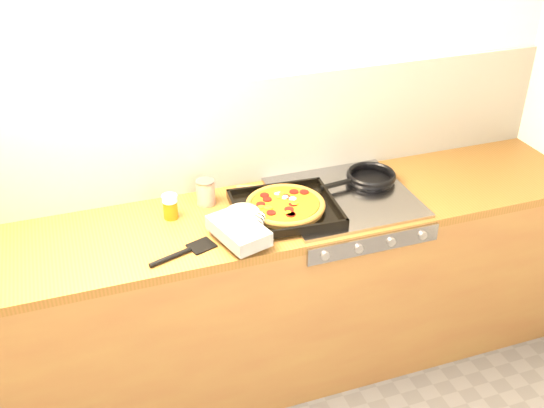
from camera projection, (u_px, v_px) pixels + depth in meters
name	position (u px, v px, depth m)	size (l,w,h in m)	color
room_shell	(228.00, 136.00, 2.84)	(3.20, 3.20, 3.20)	white
counter_run	(250.00, 297.00, 2.97)	(3.20, 0.62, 0.90)	brown
stovetop	(344.00, 197.00, 2.86)	(0.60, 0.56, 0.02)	#9A999E
pizza_on_tray	(272.00, 212.00, 2.68)	(0.59, 0.50, 0.07)	black
frying_pan	(370.00, 177.00, 2.96)	(0.40, 0.26, 0.04)	black
tomato_can	(206.00, 192.00, 2.79)	(0.09, 0.09, 0.12)	maroon
juice_glass	(170.00, 207.00, 2.69)	(0.08, 0.08, 0.11)	#E45D0D
wooden_spoon	(275.00, 186.00, 2.94)	(0.30, 0.11, 0.02)	#976740
black_spatula	(184.00, 252.00, 2.49)	(0.28, 0.14, 0.02)	black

